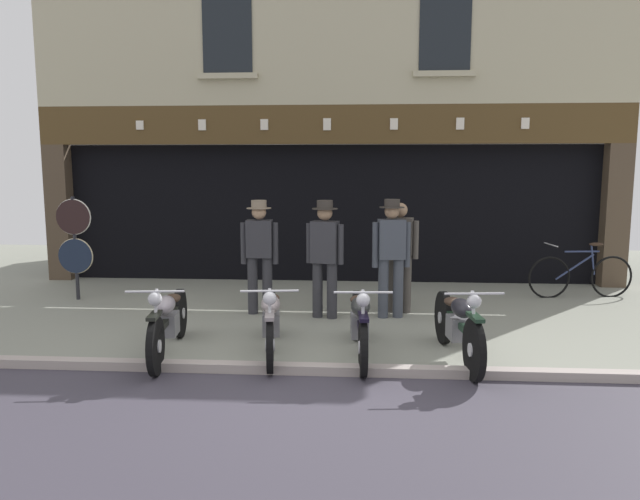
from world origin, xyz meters
The scene contains 14 objects.
ground centered at (0.00, -0.98, -0.04)m, with size 22.88×22.00×0.18m.
shop_facade centered at (0.00, 7.04, 1.65)m, with size 11.18×4.42×5.91m.
motorcycle_left centered at (-1.63, 0.61, 0.42)m, with size 0.62×2.06×0.91m.
motorcycle_center_left centered at (-0.44, 0.76, 0.41)m, with size 0.62×2.02×0.90m.
motorcycle_center centered at (0.61, 0.71, 0.42)m, with size 0.62×2.01×0.91m.
motorcycle_center_right centered at (1.73, 0.63, 0.43)m, with size 0.62×1.98×0.93m.
salesman_left centered at (-0.89, 2.65, 0.96)m, with size 0.56×0.36×1.71m.
shopkeeper_center centered at (0.09, 2.48, 0.97)m, with size 0.55×0.37×1.72m.
salesman_right centered at (1.19, 2.90, 0.92)m, with size 0.55×0.29×1.66m.
assistant_far_right centered at (1.05, 2.57, 0.97)m, with size 0.55×0.36×1.73m.
tyre_sign_pole centered at (-4.08, 3.39, 1.03)m, with size 0.59×0.06×1.71m.
advert_board_near centered at (2.56, 5.40, 1.80)m, with size 0.81×0.03×1.03m.
advert_board_far centered at (3.63, 5.40, 1.82)m, with size 0.77×0.03×1.10m.
leaning_bicycle centered at (4.32, 4.15, 0.38)m, with size 1.79×0.50×0.95m.
Camera 1 is at (0.62, -6.10, 2.22)m, focal length 33.76 mm.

